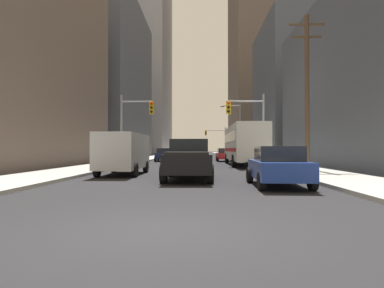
{
  "coord_description": "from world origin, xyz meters",
  "views": [
    {
      "loc": [
        0.7,
        -5.79,
        1.41
      ],
      "look_at": [
        0.0,
        21.47,
        1.84
      ],
      "focal_mm": 31.23,
      "sensor_mm": 36.0,
      "label": 1
    }
  ],
  "objects_px": {
    "traffic_signal_far_right": "(216,137)",
    "sedan_navy": "(164,155)",
    "cargo_van_silver": "(124,151)",
    "traffic_signal_near_left": "(135,118)",
    "sedan_beige": "(196,153)",
    "traffic_signal_near_right": "(248,118)",
    "city_bus": "(244,143)",
    "pickup_truck_black": "(188,159)",
    "sedan_blue": "(278,166)",
    "sedan_white": "(192,158)",
    "sedan_red": "(225,155)"
  },
  "relations": [
    {
      "from": "traffic_signal_far_right",
      "to": "sedan_navy",
      "type": "bearing_deg",
      "value": -103.26
    },
    {
      "from": "cargo_van_silver",
      "to": "traffic_signal_near_left",
      "type": "height_order",
      "value": "traffic_signal_near_left"
    },
    {
      "from": "traffic_signal_far_right",
      "to": "sedan_beige",
      "type": "bearing_deg",
      "value": -102.15
    },
    {
      "from": "traffic_signal_near_right",
      "to": "traffic_signal_near_left",
      "type": "bearing_deg",
      "value": -180.0
    },
    {
      "from": "city_bus",
      "to": "pickup_truck_black",
      "type": "bearing_deg",
      "value": -107.59
    },
    {
      "from": "cargo_van_silver",
      "to": "traffic_signal_far_right",
      "type": "height_order",
      "value": "traffic_signal_far_right"
    },
    {
      "from": "traffic_signal_far_right",
      "to": "sedan_blue",
      "type": "bearing_deg",
      "value": -90.4
    },
    {
      "from": "city_bus",
      "to": "traffic_signal_near_left",
      "type": "relative_size",
      "value": 1.92
    },
    {
      "from": "sedan_beige",
      "to": "traffic_signal_near_left",
      "type": "relative_size",
      "value": 0.7
    },
    {
      "from": "cargo_van_silver",
      "to": "sedan_blue",
      "type": "height_order",
      "value": "cargo_van_silver"
    },
    {
      "from": "sedan_white",
      "to": "cargo_van_silver",
      "type": "bearing_deg",
      "value": -117.28
    },
    {
      "from": "city_bus",
      "to": "traffic_signal_far_right",
      "type": "relative_size",
      "value": 1.92
    },
    {
      "from": "sedan_blue",
      "to": "sedan_beige",
      "type": "distance_m",
      "value": 39.2
    },
    {
      "from": "traffic_signal_far_right",
      "to": "pickup_truck_black",
      "type": "bearing_deg",
      "value": -94.06
    },
    {
      "from": "sedan_navy",
      "to": "sedan_red",
      "type": "distance_m",
      "value": 7.0
    },
    {
      "from": "sedan_red",
      "to": "sedan_beige",
      "type": "distance_m",
      "value": 13.54
    },
    {
      "from": "sedan_beige",
      "to": "pickup_truck_black",
      "type": "bearing_deg",
      "value": -89.76
    },
    {
      "from": "cargo_van_silver",
      "to": "sedan_navy",
      "type": "height_order",
      "value": "cargo_van_silver"
    },
    {
      "from": "cargo_van_silver",
      "to": "sedan_beige",
      "type": "bearing_deg",
      "value": 83.94
    },
    {
      "from": "pickup_truck_black",
      "to": "cargo_van_silver",
      "type": "relative_size",
      "value": 1.03
    },
    {
      "from": "pickup_truck_black",
      "to": "sedan_blue",
      "type": "distance_m",
      "value": 4.52
    },
    {
      "from": "traffic_signal_near_right",
      "to": "traffic_signal_far_right",
      "type": "bearing_deg",
      "value": 90.75
    },
    {
      "from": "traffic_signal_near_left",
      "to": "traffic_signal_far_right",
      "type": "bearing_deg",
      "value": 78.4
    },
    {
      "from": "cargo_van_silver",
      "to": "sedan_blue",
      "type": "distance_m",
      "value": 9.14
    },
    {
      "from": "cargo_van_silver",
      "to": "traffic_signal_near_left",
      "type": "relative_size",
      "value": 0.87
    },
    {
      "from": "city_bus",
      "to": "sedan_navy",
      "type": "relative_size",
      "value": 2.72
    },
    {
      "from": "sedan_red",
      "to": "sedan_white",
      "type": "bearing_deg",
      "value": -104.58
    },
    {
      "from": "sedan_beige",
      "to": "sedan_white",
      "type": "bearing_deg",
      "value": -89.92
    },
    {
      "from": "sedan_navy",
      "to": "traffic_signal_near_left",
      "type": "height_order",
      "value": "traffic_signal_near_left"
    },
    {
      "from": "traffic_signal_far_right",
      "to": "traffic_signal_near_right",
      "type": "bearing_deg",
      "value": -89.25
    },
    {
      "from": "sedan_white",
      "to": "traffic_signal_near_right",
      "type": "bearing_deg",
      "value": 27.79
    },
    {
      "from": "city_bus",
      "to": "sedan_blue",
      "type": "bearing_deg",
      "value": -92.95
    },
    {
      "from": "sedan_blue",
      "to": "traffic_signal_near_left",
      "type": "relative_size",
      "value": 0.71
    },
    {
      "from": "sedan_beige",
      "to": "traffic_signal_far_right",
      "type": "height_order",
      "value": "traffic_signal_far_right"
    },
    {
      "from": "pickup_truck_black",
      "to": "sedan_blue",
      "type": "relative_size",
      "value": 1.27
    },
    {
      "from": "sedan_navy",
      "to": "sedan_red",
      "type": "relative_size",
      "value": 0.99
    },
    {
      "from": "pickup_truck_black",
      "to": "sedan_white",
      "type": "xyz_separation_m",
      "value": [
        -0.11,
        9.71,
        -0.16
      ]
    },
    {
      "from": "sedan_beige",
      "to": "city_bus",
      "type": "bearing_deg",
      "value": -78.66
    },
    {
      "from": "sedan_blue",
      "to": "traffic_signal_near_left",
      "type": "bearing_deg",
      "value": 119.27
    },
    {
      "from": "pickup_truck_black",
      "to": "traffic_signal_far_right",
      "type": "xyz_separation_m",
      "value": [
        3.9,
        54.99,
        3.14
      ]
    },
    {
      "from": "cargo_van_silver",
      "to": "sedan_white",
      "type": "bearing_deg",
      "value": 62.72
    },
    {
      "from": "cargo_van_silver",
      "to": "sedan_beige",
      "type": "xyz_separation_m",
      "value": [
        3.54,
        33.41,
        -0.52
      ]
    },
    {
      "from": "city_bus",
      "to": "sedan_blue",
      "type": "relative_size",
      "value": 2.69
    },
    {
      "from": "sedan_white",
      "to": "traffic_signal_far_right",
      "type": "height_order",
      "value": "traffic_signal_far_right"
    },
    {
      "from": "sedan_blue",
      "to": "sedan_white",
      "type": "height_order",
      "value": "same"
    },
    {
      "from": "pickup_truck_black",
      "to": "sedan_white",
      "type": "bearing_deg",
      "value": 90.67
    },
    {
      "from": "pickup_truck_black",
      "to": "sedan_navy",
      "type": "height_order",
      "value": "pickup_truck_black"
    },
    {
      "from": "sedan_navy",
      "to": "sedan_red",
      "type": "xyz_separation_m",
      "value": [
        7.0,
        0.07,
        0.0
      ]
    },
    {
      "from": "traffic_signal_near_left",
      "to": "traffic_signal_near_right",
      "type": "xyz_separation_m",
      "value": [
        9.36,
        0.0,
        0.02
      ]
    },
    {
      "from": "city_bus",
      "to": "pickup_truck_black",
      "type": "distance_m",
      "value": 14.43
    }
  ]
}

